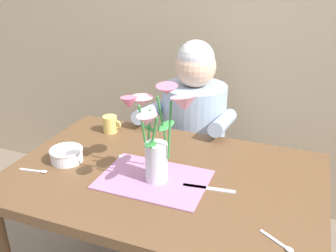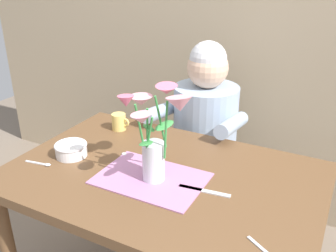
{
  "view_description": "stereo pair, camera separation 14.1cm",
  "coord_description": "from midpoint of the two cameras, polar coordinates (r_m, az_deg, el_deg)",
  "views": [
    {
      "loc": [
        0.47,
        -1.15,
        1.5
      ],
      "look_at": [
        -0.0,
        0.05,
        0.92
      ],
      "focal_mm": 39.96,
      "sensor_mm": 36.0,
      "label": 1
    },
    {
      "loc": [
        0.59,
        -1.09,
        1.5
      ],
      "look_at": [
        -0.0,
        0.05,
        0.92
      ],
      "focal_mm": 39.96,
      "sensor_mm": 36.0,
      "label": 2
    }
  ],
  "objects": [
    {
      "name": "wood_panel_backdrop",
      "position": [
        2.25,
        14.37,
        17.08
      ],
      "size": [
        4.0,
        0.1,
        2.5
      ],
      "primitive_type": "cube",
      "color": "tan",
      "rests_on": "ground_plane"
    },
    {
      "name": "dining_table",
      "position": [
        1.51,
        1.89,
        -10.42
      ],
      "size": [
        1.2,
        0.8,
        0.74
      ],
      "color": "brown",
      "rests_on": "ground_plane"
    },
    {
      "name": "seated_person",
      "position": [
        2.07,
        7.47,
        -3.03
      ],
      "size": [
        0.45,
        0.47,
        1.14
      ],
      "rotation": [
        0.0,
        0.0,
        -0.03
      ],
      "color": "#4C4C56",
      "rests_on": "ground_plane"
    },
    {
      "name": "striped_placemat",
      "position": [
        1.42,
        0.29,
        -8.08
      ],
      "size": [
        0.4,
        0.28,
        0.0
      ],
      "primitive_type": "cube",
      "color": "#B275A3",
      "rests_on": "dining_table"
    },
    {
      "name": "flower_vase",
      "position": [
        1.32,
        1.07,
        -0.9
      ],
      "size": [
        0.3,
        0.27,
        0.36
      ],
      "color": "silver",
      "rests_on": "dining_table"
    },
    {
      "name": "ceramic_bowl",
      "position": [
        1.6,
        -12.15,
        -3.56
      ],
      "size": [
        0.14,
        0.14,
        0.06
      ],
      "color": "white",
      "rests_on": "dining_table"
    },
    {
      "name": "dinner_knife",
      "position": [
        1.36,
        8.57,
        -9.86
      ],
      "size": [
        0.19,
        0.04,
        0.0
      ],
      "primitive_type": "cube",
      "rotation": [
        0.0,
        0.0,
        0.12
      ],
      "color": "silver",
      "rests_on": "dining_table"
    },
    {
      "name": "ceramic_mug",
      "position": [
        1.81,
        -5.26,
        0.6
      ],
      "size": [
        0.09,
        0.07,
        0.08
      ],
      "color": "#E5C666",
      "rests_on": "dining_table"
    },
    {
      "name": "spoon_0",
      "position": [
        1.56,
        -3.85,
        -4.78
      ],
      "size": [
        0.1,
        0.08,
        0.01
      ],
      "color": "silver",
      "rests_on": "dining_table"
    },
    {
      "name": "spoon_1",
      "position": [
        1.57,
        -16.26,
        -5.63
      ],
      "size": [
        0.12,
        0.03,
        0.01
      ],
      "color": "silver",
      "rests_on": "dining_table"
    }
  ]
}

